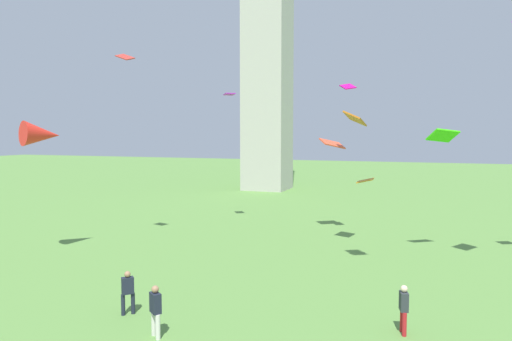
{
  "coord_description": "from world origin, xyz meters",
  "views": [
    {
      "loc": [
        8.98,
        -1.19,
        6.91
      ],
      "look_at": [
        2.01,
        17.61,
        5.35
      ],
      "focal_mm": 32.78,
      "sensor_mm": 36.0,
      "label": 1
    }
  ],
  "objects_px": {
    "person_0": "(404,306)",
    "kite_flying_3": "(365,180)",
    "kite_flying_0": "(332,143)",
    "person_2": "(156,308)",
    "kite_flying_1": "(125,57)",
    "kite_flying_4": "(229,94)",
    "kite_flying_2": "(42,134)",
    "kite_flying_5": "(348,87)",
    "kite_flying_6": "(443,136)",
    "person_1": "(128,290)",
    "kite_flying_8": "(355,119)"
  },
  "relations": [
    {
      "from": "kite_flying_5",
      "to": "kite_flying_8",
      "type": "xyz_separation_m",
      "value": [
        0.86,
        -2.55,
        -2.12
      ]
    },
    {
      "from": "kite_flying_3",
      "to": "kite_flying_8",
      "type": "height_order",
      "value": "kite_flying_8"
    },
    {
      "from": "kite_flying_1",
      "to": "kite_flying_6",
      "type": "xyz_separation_m",
      "value": [
        18.12,
        3.65,
        -4.74
      ]
    },
    {
      "from": "person_0",
      "to": "kite_flying_1",
      "type": "relative_size",
      "value": 1.55
    },
    {
      "from": "person_0",
      "to": "kite_flying_3",
      "type": "relative_size",
      "value": 2.0
    },
    {
      "from": "person_0",
      "to": "kite_flying_2",
      "type": "relative_size",
      "value": 0.7
    },
    {
      "from": "person_2",
      "to": "kite_flying_8",
      "type": "height_order",
      "value": "kite_flying_8"
    },
    {
      "from": "kite_flying_3",
      "to": "kite_flying_0",
      "type": "bearing_deg",
      "value": 116.14
    },
    {
      "from": "kite_flying_0",
      "to": "kite_flying_1",
      "type": "xyz_separation_m",
      "value": [
        -11.08,
        -8.23,
        5.31
      ]
    },
    {
      "from": "person_2",
      "to": "kite_flying_0",
      "type": "bearing_deg",
      "value": 120.21
    },
    {
      "from": "kite_flying_0",
      "to": "person_2",
      "type": "bearing_deg",
      "value": 42.59
    },
    {
      "from": "kite_flying_6",
      "to": "kite_flying_5",
      "type": "bearing_deg",
      "value": 120.34
    },
    {
      "from": "kite_flying_5",
      "to": "kite_flying_8",
      "type": "bearing_deg",
      "value": -15.48
    },
    {
      "from": "kite_flying_4",
      "to": "kite_flying_5",
      "type": "distance_m",
      "value": 9.42
    },
    {
      "from": "person_1",
      "to": "kite_flying_5",
      "type": "bearing_deg",
      "value": 24.0
    },
    {
      "from": "person_0",
      "to": "kite_flying_3",
      "type": "height_order",
      "value": "kite_flying_3"
    },
    {
      "from": "kite_flying_3",
      "to": "person_1",
      "type": "bearing_deg",
      "value": -124.22
    },
    {
      "from": "kite_flying_6",
      "to": "kite_flying_8",
      "type": "relative_size",
      "value": 1.0
    },
    {
      "from": "kite_flying_5",
      "to": "kite_flying_6",
      "type": "relative_size",
      "value": 0.68
    },
    {
      "from": "person_2",
      "to": "kite_flying_0",
      "type": "xyz_separation_m",
      "value": [
        2.22,
        19.09,
        5.24
      ]
    },
    {
      "from": "kite_flying_6",
      "to": "person_1",
      "type": "bearing_deg",
      "value": -168.47
    },
    {
      "from": "kite_flying_5",
      "to": "kite_flying_6",
      "type": "xyz_separation_m",
      "value": [
        5.64,
        -2.29,
        -3.09
      ]
    },
    {
      "from": "person_1",
      "to": "kite_flying_2",
      "type": "relative_size",
      "value": 0.69
    },
    {
      "from": "person_2",
      "to": "kite_flying_2",
      "type": "distance_m",
      "value": 14.93
    },
    {
      "from": "kite_flying_5",
      "to": "kite_flying_6",
      "type": "distance_m",
      "value": 6.82
    },
    {
      "from": "kite_flying_0",
      "to": "kite_flying_4",
      "type": "bearing_deg",
      "value": -40.26
    },
    {
      "from": "person_0",
      "to": "person_1",
      "type": "xyz_separation_m",
      "value": [
        -10.0,
        -1.86,
        -0.01
      ]
    },
    {
      "from": "kite_flying_0",
      "to": "kite_flying_4",
      "type": "height_order",
      "value": "kite_flying_4"
    },
    {
      "from": "person_1",
      "to": "kite_flying_8",
      "type": "xyz_separation_m",
      "value": [
        6.59,
        12.86,
        6.85
      ]
    },
    {
      "from": "person_1",
      "to": "kite_flying_2",
      "type": "height_order",
      "value": "kite_flying_2"
    },
    {
      "from": "kite_flying_2",
      "to": "kite_flying_8",
      "type": "relative_size",
      "value": 1.35
    },
    {
      "from": "kite_flying_1",
      "to": "kite_flying_3",
      "type": "distance_m",
      "value": 16.01
    },
    {
      "from": "kite_flying_0",
      "to": "kite_flying_5",
      "type": "xyz_separation_m",
      "value": [
        1.4,
        -2.29,
        3.66
      ]
    },
    {
      "from": "kite_flying_4",
      "to": "kite_flying_8",
      "type": "bearing_deg",
      "value": -151.1
    },
    {
      "from": "kite_flying_1",
      "to": "kite_flying_4",
      "type": "distance_m",
      "value": 8.97
    },
    {
      "from": "kite_flying_2",
      "to": "kite_flying_4",
      "type": "height_order",
      "value": "kite_flying_4"
    },
    {
      "from": "person_2",
      "to": "kite_flying_6",
      "type": "bearing_deg",
      "value": 94.31
    },
    {
      "from": "kite_flying_0",
      "to": "kite_flying_3",
      "type": "relative_size",
      "value": 2.22
    },
    {
      "from": "person_1",
      "to": "kite_flying_1",
      "type": "relative_size",
      "value": 1.53
    },
    {
      "from": "person_1",
      "to": "kite_flying_3",
      "type": "height_order",
      "value": "kite_flying_3"
    },
    {
      "from": "person_2",
      "to": "kite_flying_1",
      "type": "xyz_separation_m",
      "value": [
        -8.86,
        10.86,
        10.55
      ]
    },
    {
      "from": "person_2",
      "to": "person_0",
      "type": "bearing_deg",
      "value": 59.17
    },
    {
      "from": "kite_flying_2",
      "to": "kite_flying_5",
      "type": "xyz_separation_m",
      "value": [
        15.38,
        9.74,
        3.03
      ]
    },
    {
      "from": "person_0",
      "to": "kite_flying_2",
      "type": "xyz_separation_m",
      "value": [
        -19.65,
        3.82,
        5.92
      ]
    },
    {
      "from": "person_1",
      "to": "kite_flying_5",
      "type": "relative_size",
      "value": 1.37
    },
    {
      "from": "kite_flying_2",
      "to": "kite_flying_3",
      "type": "xyz_separation_m",
      "value": [
        17.27,
        4.2,
        -2.38
      ]
    },
    {
      "from": "kite_flying_0",
      "to": "kite_flying_3",
      "type": "xyz_separation_m",
      "value": [
        3.28,
        -7.82,
        -1.75
      ]
    },
    {
      "from": "kite_flying_1",
      "to": "kite_flying_4",
      "type": "relative_size",
      "value": 0.85
    },
    {
      "from": "person_0",
      "to": "kite_flying_2",
      "type": "height_order",
      "value": "kite_flying_2"
    },
    {
      "from": "kite_flying_4",
      "to": "kite_flying_3",
      "type": "bearing_deg",
      "value": -160.7
    }
  ]
}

